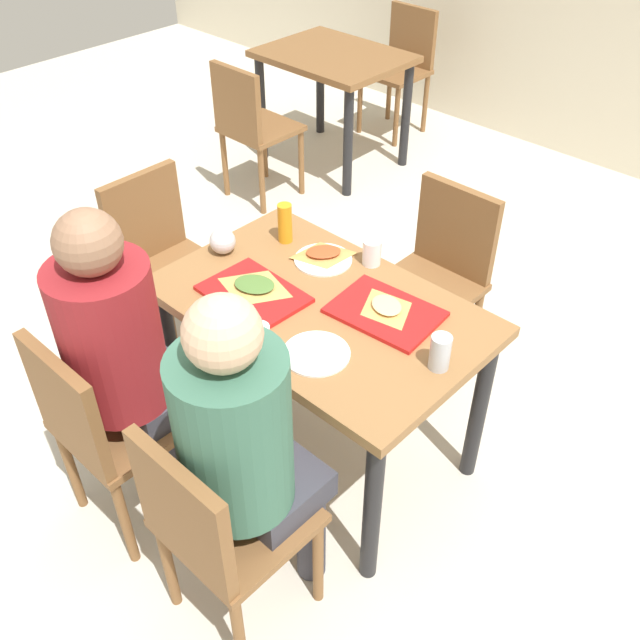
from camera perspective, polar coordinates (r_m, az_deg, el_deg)
ground_plane at (r=3.00m, az=-0.00°, el=-10.09°), size 10.00×10.00×0.02m
main_table at (r=2.54m, az=-0.00°, el=-0.53°), size 1.16×0.74×0.74m
chair_near_left at (r=2.49m, az=-17.13°, el=-7.96°), size 0.40×0.40×0.86m
chair_near_right at (r=2.15m, az=-8.44°, el=-16.05°), size 0.40×0.40×0.86m
chair_far_side at (r=3.10m, az=9.58°, el=4.08°), size 0.40×0.40×0.86m
chair_left_end at (r=3.23m, az=-12.60°, el=5.19°), size 0.40×0.40×0.86m
person_in_red at (r=2.37m, az=-15.45°, el=-2.16°), size 0.32×0.42×1.27m
person_in_brown_jacket at (r=2.01m, az=-6.01°, el=-9.73°), size 0.32×0.42×1.27m
tray_red_near at (r=2.52m, az=-5.38°, el=2.10°), size 0.37×0.27×0.02m
tray_red_far at (r=2.44m, az=5.26°, el=0.63°), size 0.38×0.29×0.02m
paper_plate_center at (r=2.69m, az=0.25°, el=4.88°), size 0.22×0.22×0.01m
paper_plate_near_edge at (r=2.27m, az=-0.30°, el=-2.72°), size 0.22×0.22×0.01m
pizza_slice_a at (r=2.53m, az=-5.29°, el=2.77°), size 0.26×0.23×0.02m
pizza_slice_b at (r=2.43m, az=5.37°, el=1.07°), size 0.22×0.20×0.02m
pizza_slice_c at (r=2.70m, az=0.28°, el=5.40°), size 0.22×0.23×0.02m
plastic_cup_a at (r=2.66m, az=4.19°, el=5.45°), size 0.07×0.07×0.10m
plastic_cup_b at (r=2.26m, az=-4.90°, el=-1.52°), size 0.07×0.07×0.10m
soda_can at (r=2.22m, az=9.64°, el=-2.58°), size 0.07×0.07×0.12m
condiment_bottle at (r=2.77m, az=-2.84°, el=7.79°), size 0.06×0.06×0.16m
foil_bundle at (r=2.74m, az=-7.84°, el=6.31°), size 0.10×0.10×0.10m
background_table at (r=4.84m, az=1.09°, el=19.26°), size 0.90×0.70×0.74m
background_chair_near at (r=4.40m, az=-5.62°, el=15.48°), size 0.40×0.40×0.86m
background_chair_far at (r=5.41m, az=6.66°, el=19.98°), size 0.40×0.40×0.86m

